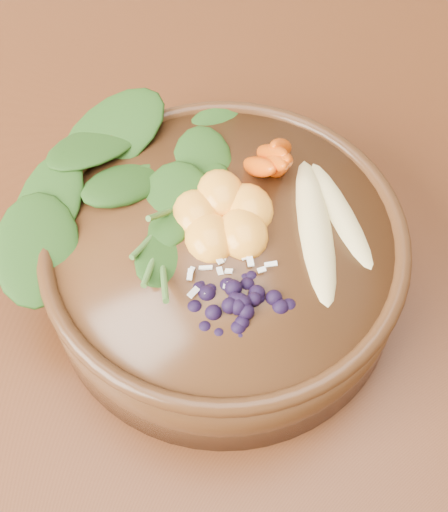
% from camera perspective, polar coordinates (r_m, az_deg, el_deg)
% --- Properties ---
extents(ground, '(4.00, 4.00, 0.00)m').
position_cam_1_polar(ground, '(1.26, 4.29, -18.85)').
color(ground, '#381E0F').
rests_on(ground, ground).
extents(dining_table, '(1.60, 0.90, 0.75)m').
position_cam_1_polar(dining_table, '(0.65, 7.96, -4.74)').
color(dining_table, '#331C0C').
rests_on(dining_table, ground).
extents(stoneware_bowl, '(0.28, 0.28, 0.07)m').
position_cam_1_polar(stoneware_bowl, '(0.52, 0.00, -0.60)').
color(stoneware_bowl, '#472813').
rests_on(stoneware_bowl, dining_table).
extents(kale_heap, '(0.18, 0.17, 0.04)m').
position_cam_1_polar(kale_heap, '(0.51, -5.27, 7.24)').
color(kale_heap, '#1E4310').
rests_on(kale_heap, stoneware_bowl).
extents(carrot_cluster, '(0.06, 0.06, 0.07)m').
position_cam_1_polar(carrot_cluster, '(0.51, 4.21, 10.68)').
color(carrot_cluster, '#D74606').
rests_on(carrot_cluster, stoneware_bowl).
extents(banana_halves, '(0.06, 0.14, 0.02)m').
position_cam_1_polar(banana_halves, '(0.49, 8.50, 3.56)').
color(banana_halves, '#E0CC84').
rests_on(banana_halves, stoneware_bowl).
extents(mandarin_cluster, '(0.08, 0.09, 0.03)m').
position_cam_1_polar(mandarin_cluster, '(0.49, -0.03, 4.03)').
color(mandarin_cluster, orange).
rests_on(mandarin_cluster, stoneware_bowl).
extents(blueberry_pile, '(0.13, 0.10, 0.04)m').
position_cam_1_polar(blueberry_pile, '(0.45, 1.19, -2.72)').
color(blueberry_pile, black).
rests_on(blueberry_pile, stoneware_bowl).
extents(coconut_flakes, '(0.09, 0.07, 0.01)m').
position_cam_1_polar(coconut_flakes, '(0.48, 0.48, 0.07)').
color(coconut_flakes, white).
rests_on(coconut_flakes, stoneware_bowl).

